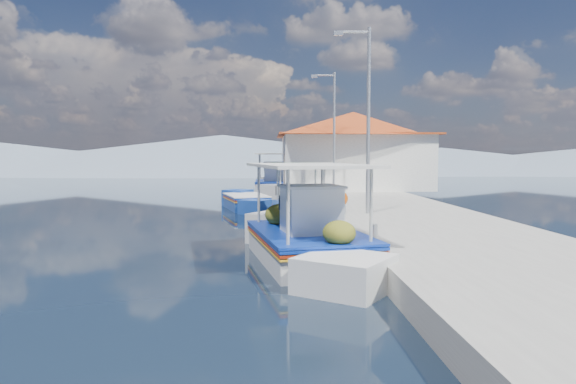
{
  "coord_description": "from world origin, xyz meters",
  "views": [
    {
      "loc": [
        1.39,
        -14.87,
        2.39
      ],
      "look_at": [
        1.94,
        0.68,
        1.3
      ],
      "focal_mm": 32.43,
      "sensor_mm": 36.0,
      "label": 1
    }
  ],
  "objects": [
    {
      "name": "ground",
      "position": [
        0.0,
        0.0,
        0.0
      ],
      "size": [
        160.0,
        160.0,
        0.0
      ],
      "primitive_type": "plane",
      "color": "black",
      "rests_on": "ground"
    },
    {
      "name": "lamp_post_far",
      "position": [
        4.51,
        11.0,
        3.85
      ],
      "size": [
        1.21,
        0.14,
        6.0
      ],
      "color": "#A5A8AD",
      "rests_on": "quay"
    },
    {
      "name": "caique_far",
      "position": [
        1.69,
        17.96,
        0.52
      ],
      "size": [
        2.43,
        8.06,
        2.82
      ],
      "rotation": [
        0.0,
        0.0,
        -0.01
      ],
      "color": "silver",
      "rests_on": "ground"
    },
    {
      "name": "quay",
      "position": [
        5.9,
        6.0,
        0.25
      ],
      "size": [
        5.0,
        44.0,
        0.5
      ],
      "primitive_type": "cube",
      "color": "#9A9990",
      "rests_on": "ground"
    },
    {
      "name": "mountain_ridge",
      "position": [
        6.54,
        56.0,
        2.04
      ],
      "size": [
        171.4,
        96.0,
        5.5
      ],
      "color": "slate",
      "rests_on": "ground"
    },
    {
      "name": "caique_green_canopy",
      "position": [
        2.44,
        3.59,
        0.35
      ],
      "size": [
        1.97,
        6.3,
        2.36
      ],
      "rotation": [
        0.0,
        0.0,
        -0.02
      ],
      "color": "silver",
      "rests_on": "ground"
    },
    {
      "name": "harbor_building",
      "position": [
        6.2,
        15.0,
        2.78
      ],
      "size": [
        10.49,
        10.49,
        4.4
      ],
      "color": "white",
      "rests_on": "quay"
    },
    {
      "name": "lamp_post_near",
      "position": [
        4.51,
        2.0,
        3.85
      ],
      "size": [
        1.21,
        0.14,
        6.0
      ],
      "color": "#A5A8AD",
      "rests_on": "quay"
    },
    {
      "name": "caique_blue_hull",
      "position": [
        0.36,
        8.39,
        0.26
      ],
      "size": [
        2.49,
        5.29,
        0.97
      ],
      "rotation": [
        0.0,
        0.0,
        -0.25
      ],
      "color": "navy",
      "rests_on": "ground"
    },
    {
      "name": "main_caique",
      "position": [
        2.26,
        -3.25,
        0.47
      ],
      "size": [
        3.01,
        7.31,
        2.45
      ],
      "rotation": [
        0.0,
        0.0,
        -0.18
      ],
      "color": "silver",
      "rests_on": "ground"
    },
    {
      "name": "bollards",
      "position": [
        3.8,
        5.25,
        0.65
      ],
      "size": [
        0.2,
        17.2,
        0.3
      ],
      "color": "#A5A8AD",
      "rests_on": "quay"
    }
  ]
}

